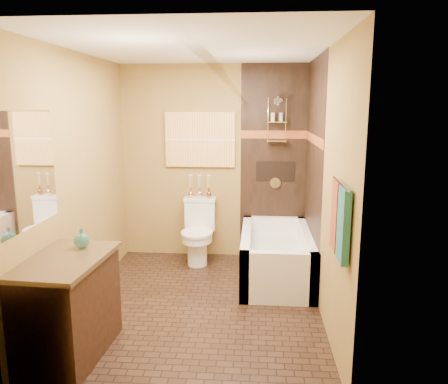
# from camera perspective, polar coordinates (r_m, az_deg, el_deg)

# --- Properties ---
(floor) EXTENTS (3.00, 3.00, 0.00)m
(floor) POSITION_cam_1_polar(r_m,az_deg,el_deg) (4.60, -3.19, -14.30)
(floor) COLOR black
(floor) RESTS_ON ground
(wall_left) EXTENTS (0.02, 3.00, 2.50)m
(wall_left) POSITION_cam_1_polar(r_m,az_deg,el_deg) (4.54, -18.57, 1.34)
(wall_left) COLOR olive
(wall_left) RESTS_ON floor
(wall_right) EXTENTS (0.02, 3.00, 2.50)m
(wall_right) POSITION_cam_1_polar(r_m,az_deg,el_deg) (4.23, 12.97, 0.95)
(wall_right) COLOR olive
(wall_right) RESTS_ON floor
(wall_back) EXTENTS (2.40, 0.02, 2.50)m
(wall_back) POSITION_cam_1_polar(r_m,az_deg,el_deg) (5.69, -1.35, 3.84)
(wall_back) COLOR olive
(wall_back) RESTS_ON floor
(wall_front) EXTENTS (2.40, 0.02, 2.50)m
(wall_front) POSITION_cam_1_polar(r_m,az_deg,el_deg) (2.77, -7.52, -4.23)
(wall_front) COLOR olive
(wall_front) RESTS_ON floor
(ceiling) EXTENTS (3.00, 3.00, 0.00)m
(ceiling) POSITION_cam_1_polar(r_m,az_deg,el_deg) (4.18, -3.58, 18.31)
(ceiling) COLOR silver
(ceiling) RESTS_ON wall_back
(alcove_tile_back) EXTENTS (0.85, 0.01, 2.50)m
(alcove_tile_back) POSITION_cam_1_polar(r_m,az_deg,el_deg) (5.65, 6.49, 3.73)
(alcove_tile_back) COLOR black
(alcove_tile_back) RESTS_ON wall_back
(alcove_tile_right) EXTENTS (0.01, 1.50, 2.50)m
(alcove_tile_right) POSITION_cam_1_polar(r_m,az_deg,el_deg) (4.96, 11.57, 2.51)
(alcove_tile_right) COLOR black
(alcove_tile_right) RESTS_ON wall_right
(mosaic_band_back) EXTENTS (0.85, 0.01, 0.10)m
(mosaic_band_back) POSITION_cam_1_polar(r_m,az_deg,el_deg) (5.61, 6.58, 7.46)
(mosaic_band_back) COLOR maroon
(mosaic_band_back) RESTS_ON alcove_tile_back
(mosaic_band_right) EXTENTS (0.01, 1.50, 0.10)m
(mosaic_band_right) POSITION_cam_1_polar(r_m,az_deg,el_deg) (4.92, 11.62, 6.78)
(mosaic_band_right) COLOR maroon
(mosaic_band_right) RESTS_ON alcove_tile_right
(alcove_niche) EXTENTS (0.50, 0.01, 0.25)m
(alcove_niche) POSITION_cam_1_polar(r_m,az_deg,el_deg) (5.66, 6.73, 2.71)
(alcove_niche) COLOR black
(alcove_niche) RESTS_ON alcove_tile_back
(shower_fixtures) EXTENTS (0.24, 0.33, 1.16)m
(shower_fixtures) POSITION_cam_1_polar(r_m,az_deg,el_deg) (5.51, 6.89, 7.86)
(shower_fixtures) COLOR silver
(shower_fixtures) RESTS_ON floor
(curtain_rod) EXTENTS (0.03, 1.55, 0.03)m
(curtain_rod) POSITION_cam_1_polar(r_m,az_deg,el_deg) (4.87, 2.50, 11.66)
(curtain_rod) COLOR silver
(curtain_rod) RESTS_ON wall_back
(towel_bar) EXTENTS (0.02, 0.55, 0.02)m
(towel_bar) POSITION_cam_1_polar(r_m,az_deg,el_deg) (3.17, 14.99, 1.12)
(towel_bar) COLOR silver
(towel_bar) RESTS_ON wall_right
(towel_teal) EXTENTS (0.05, 0.22, 0.52)m
(towel_teal) POSITION_cam_1_polar(r_m,az_deg,el_deg) (3.10, 15.35, -4.22)
(towel_teal) COLOR #20656B
(towel_teal) RESTS_ON towel_bar
(towel_rust) EXTENTS (0.05, 0.22, 0.52)m
(towel_rust) POSITION_cam_1_polar(r_m,az_deg,el_deg) (3.35, 14.52, -3.04)
(towel_rust) COLOR maroon
(towel_rust) RESTS_ON towel_bar
(sunset_painting) EXTENTS (0.90, 0.04, 0.70)m
(sunset_painting) POSITION_cam_1_polar(r_m,az_deg,el_deg) (5.65, -3.14, 6.84)
(sunset_painting) COLOR gold
(sunset_painting) RESTS_ON wall_back
(vanity_mirror) EXTENTS (0.01, 1.00, 0.90)m
(vanity_mirror) POSITION_cam_1_polar(r_m,az_deg,el_deg) (3.61, -24.76, 2.48)
(vanity_mirror) COLOR white
(vanity_mirror) RESTS_ON wall_left
(bathtub) EXTENTS (0.80, 1.50, 0.55)m
(bathtub) POSITION_cam_1_polar(r_m,az_deg,el_deg) (5.18, 6.81, -8.73)
(bathtub) COLOR white
(bathtub) RESTS_ON floor
(toilet) EXTENTS (0.41, 0.61, 0.80)m
(toilet) POSITION_cam_1_polar(r_m,az_deg,el_deg) (5.60, -3.37, -5.12)
(toilet) COLOR white
(toilet) RESTS_ON floor
(vanity) EXTENTS (0.62, 0.96, 0.82)m
(vanity) POSITION_cam_1_polar(r_m,az_deg,el_deg) (3.79, -19.78, -13.93)
(vanity) COLOR black
(vanity) RESTS_ON floor
(teal_bottle) EXTENTS (0.14, 0.14, 0.20)m
(teal_bottle) POSITION_cam_1_polar(r_m,az_deg,el_deg) (3.81, -18.10, -5.79)
(teal_bottle) COLOR #246E64
(teal_bottle) RESTS_ON vanity
(bud_vases) EXTENTS (0.30, 0.06, 0.30)m
(bud_vases) POSITION_cam_1_polar(r_m,az_deg,el_deg) (5.65, -3.19, 0.84)
(bud_vases) COLOR gold
(bud_vases) RESTS_ON toilet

